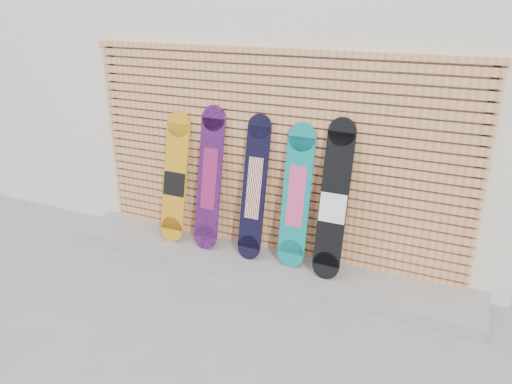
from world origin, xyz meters
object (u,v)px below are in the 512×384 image
at_px(snowboard_0, 175,178).
at_px(snowboard_3, 296,196).
at_px(snowboard_4, 334,201).
at_px(snowboard_2, 254,188).
at_px(snowboard_1, 210,179).

relative_size(snowboard_0, snowboard_3, 0.99).
bearing_deg(snowboard_3, snowboard_4, -5.70).
xyz_separation_m(snowboard_0, snowboard_2, (0.99, 0.00, 0.04)).
distance_m(snowboard_0, snowboard_2, 0.99).
distance_m(snowboard_1, snowboard_4, 1.41).
distance_m(snowboard_0, snowboard_4, 1.86).
relative_size(snowboard_0, snowboard_2, 0.96).
height_order(snowboard_0, snowboard_1, snowboard_1).
height_order(snowboard_0, snowboard_3, snowboard_3).
bearing_deg(snowboard_2, snowboard_4, -1.40).
relative_size(snowboard_0, snowboard_4, 0.93).
bearing_deg(snowboard_4, snowboard_1, 179.08).
distance_m(snowboard_1, snowboard_3, 1.01).
bearing_deg(snowboard_0, snowboard_2, 0.27).
height_order(snowboard_2, snowboard_3, snowboard_2).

